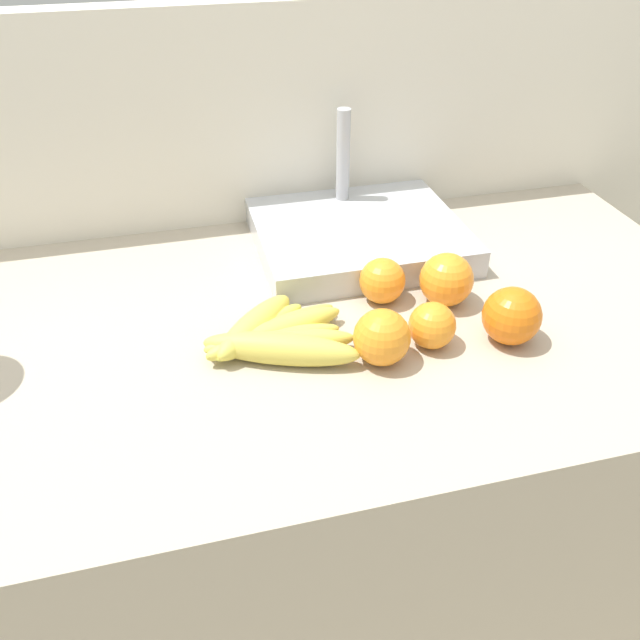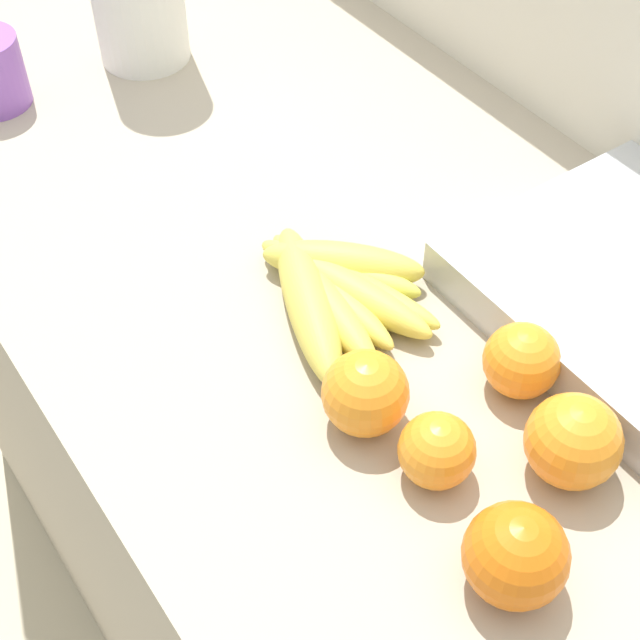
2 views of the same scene
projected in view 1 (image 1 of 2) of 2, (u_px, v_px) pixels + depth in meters
name	position (u px, v px, depth m)	size (l,w,h in m)	color
counter	(272.00, 530.00, 1.21)	(1.48, 0.68, 0.93)	#ADA08C
wall_back	(236.00, 334.00, 1.39)	(1.88, 0.06, 1.30)	silver
banana_bunch	(272.00, 337.00, 0.89)	(0.21, 0.19, 0.04)	#D6C24C
orange_right	(382.00, 281.00, 0.98)	(0.07, 0.07, 0.07)	orange
orange_far_right	(432.00, 325.00, 0.89)	(0.07, 0.07, 0.07)	orange
orange_back_left	(447.00, 281.00, 0.97)	(0.08, 0.08, 0.08)	orange
orange_back_right	(512.00, 316.00, 0.89)	(0.08, 0.08, 0.08)	orange
orange_center	(382.00, 337.00, 0.86)	(0.08, 0.08, 0.08)	orange
sink_basin	(358.00, 234.00, 1.12)	(0.35, 0.29, 0.21)	#B7BABF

